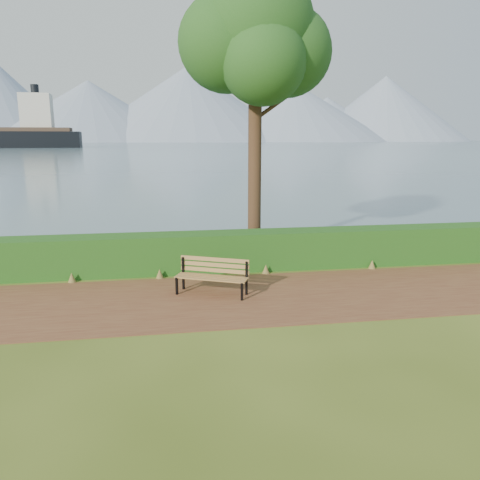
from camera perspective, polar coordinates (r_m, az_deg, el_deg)
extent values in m
plane|color=#3C4F16|center=(9.95, -3.46, -7.83)|extent=(140.00, 140.00, 0.00)
cube|color=brown|center=(10.23, -3.62, -7.23)|extent=(40.00, 3.40, 0.01)
cube|color=#144714|center=(12.29, -4.67, -1.47)|extent=(32.00, 0.85, 1.00)
cube|color=#4A6277|center=(269.32, -8.97, 11.52)|extent=(700.00, 510.00, 0.00)
cone|color=gray|center=(409.12, -17.87, 14.70)|extent=(160.00, 160.00, 48.00)
cone|color=gray|center=(415.74, -6.33, 16.13)|extent=(190.00, 190.00, 62.00)
cone|color=gray|center=(424.60, 6.40, 15.23)|extent=(170.00, 170.00, 50.00)
cone|color=gray|center=(465.63, 17.20, 15.01)|extent=(150.00, 150.00, 58.00)
cone|color=gray|center=(439.62, -10.47, 14.03)|extent=(120.00, 120.00, 35.00)
cone|color=gray|center=(460.06, 10.50, 14.26)|extent=(130.00, 130.00, 40.00)
cube|color=black|center=(10.54, -7.71, -5.59)|extent=(0.06, 0.07, 0.40)
cube|color=black|center=(10.83, -6.93, -4.06)|extent=(0.06, 0.07, 0.77)
cube|color=black|center=(10.66, -7.33, -4.39)|extent=(0.23, 0.44, 0.04)
cube|color=black|center=(10.07, 0.24, -6.34)|extent=(0.06, 0.07, 0.40)
cube|color=black|center=(10.38, 0.80, -4.70)|extent=(0.06, 0.07, 0.77)
cube|color=black|center=(10.20, 0.53, -5.07)|extent=(0.23, 0.44, 0.04)
cube|color=olive|center=(10.25, -3.80, -4.86)|extent=(1.50, 0.73, 0.03)
cube|color=olive|center=(10.35, -3.59, -4.68)|extent=(1.50, 0.73, 0.03)
cube|color=olive|center=(10.45, -3.39, -4.50)|extent=(1.50, 0.73, 0.03)
cube|color=olive|center=(10.55, -3.20, -4.33)|extent=(1.50, 0.73, 0.03)
cube|color=olive|center=(10.57, -3.11, -3.69)|extent=(1.48, 0.69, 0.09)
cube|color=olive|center=(10.54, -3.12, -3.04)|extent=(1.48, 0.69, 0.09)
cube|color=olive|center=(10.51, -3.13, -2.38)|extent=(1.48, 0.69, 0.09)
cylinder|color=#311D14|center=(13.84, 1.82, 12.54)|extent=(0.39, 0.39, 6.95)
sphere|color=#1A4617|center=(14.15, 1.91, 24.35)|extent=(3.28, 3.28, 3.28)
sphere|color=#1A4617|center=(14.24, 5.78, 21.84)|extent=(2.51, 2.51, 2.51)
sphere|color=#1A4617|center=(14.00, -1.61, 22.87)|extent=(2.70, 2.70, 2.70)
sphere|color=#1A4617|center=(13.28, 2.83, 20.90)|extent=(2.32, 2.32, 2.32)
sphere|color=#1A4617|center=(14.86, 0.58, 25.68)|extent=(2.12, 2.12, 2.12)
cylinder|color=#311D14|center=(13.95, 3.66, 15.70)|extent=(1.01, 0.12, 0.76)
cylinder|color=#311D14|center=(13.93, 0.14, 17.72)|extent=(0.79, 0.36, 0.69)
cube|color=silver|center=(177.12, -23.53, 14.12)|extent=(10.46, 9.74, 11.82)
cylinder|color=black|center=(177.59, -23.74, 16.36)|extent=(2.58, 2.58, 3.76)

